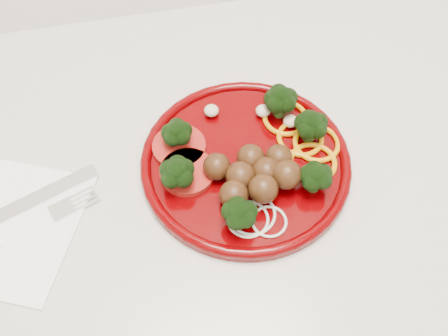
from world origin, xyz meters
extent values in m
cube|color=beige|center=(0.00, 1.70, 0.43)|extent=(2.40, 0.60, 0.87)
cube|color=beige|center=(0.00, 1.70, 0.89)|extent=(2.40, 0.60, 0.03)
cylinder|color=#470001|center=(0.09, 1.68, 0.91)|extent=(0.26, 0.26, 0.01)
torus|color=#470001|center=(0.09, 1.68, 0.91)|extent=(0.27, 0.27, 0.01)
sphere|color=#452711|center=(0.06, 1.62, 0.93)|extent=(0.04, 0.04, 0.04)
sphere|color=#452711|center=(0.05, 1.67, 0.93)|extent=(0.04, 0.04, 0.04)
sphere|color=#452711|center=(0.07, 1.65, 0.93)|extent=(0.04, 0.04, 0.04)
sphere|color=#452711|center=(0.10, 1.62, 0.93)|extent=(0.04, 0.04, 0.04)
sphere|color=#452711|center=(0.13, 1.63, 0.93)|extent=(0.04, 0.04, 0.04)
sphere|color=#452711|center=(0.11, 1.65, 0.93)|extent=(0.04, 0.04, 0.04)
sphere|color=#452711|center=(0.09, 1.67, 0.93)|extent=(0.04, 0.04, 0.04)
sphere|color=#452711|center=(0.13, 1.66, 0.93)|extent=(0.04, 0.04, 0.04)
torus|color=orange|center=(0.17, 1.70, 0.92)|extent=(0.06, 0.06, 0.01)
torus|color=orange|center=(0.17, 1.66, 0.92)|extent=(0.06, 0.06, 0.01)
torus|color=orange|center=(0.16, 1.73, 0.92)|extent=(0.06, 0.06, 0.01)
torus|color=orange|center=(0.18, 1.68, 0.92)|extent=(0.06, 0.06, 0.01)
cylinder|color=#720A07|center=(0.01, 1.72, 0.92)|extent=(0.07, 0.07, 0.01)
cylinder|color=#720A07|center=(0.01, 1.68, 0.92)|extent=(0.07, 0.07, 0.01)
torus|color=beige|center=(0.07, 1.60, 0.91)|extent=(0.05, 0.05, 0.00)
torus|color=beige|center=(0.10, 1.59, 0.91)|extent=(0.04, 0.04, 0.00)
torus|color=beige|center=(0.08, 1.60, 0.91)|extent=(0.06, 0.06, 0.00)
ellipsoid|color=#C6B793|center=(0.13, 1.75, 0.92)|extent=(0.02, 0.02, 0.01)
ellipsoid|color=#C6B793|center=(0.06, 1.76, 0.92)|extent=(0.02, 0.02, 0.01)
ellipsoid|color=#C6B793|center=(0.16, 1.72, 0.92)|extent=(0.02, 0.02, 0.01)
cube|color=white|center=(-0.21, 1.66, 0.90)|extent=(0.23, 0.23, 0.00)
cube|color=silver|center=(-0.16, 1.69, 0.91)|extent=(0.13, 0.06, 0.00)
cube|color=silver|center=(-0.14, 1.66, 0.91)|extent=(0.03, 0.03, 0.00)
cube|color=silver|center=(-0.11, 1.66, 0.91)|extent=(0.03, 0.01, 0.00)
cube|color=silver|center=(-0.11, 1.67, 0.91)|extent=(0.03, 0.01, 0.00)
cube|color=silver|center=(-0.12, 1.67, 0.91)|extent=(0.03, 0.01, 0.00)
cube|color=silver|center=(-0.12, 1.68, 0.91)|extent=(0.03, 0.01, 0.00)
camera|label=1|loc=(-0.01, 1.34, 1.43)|focal=40.00mm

